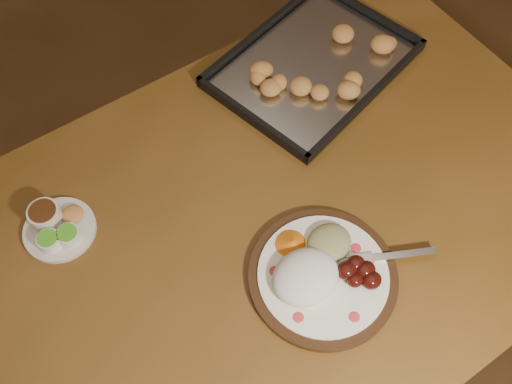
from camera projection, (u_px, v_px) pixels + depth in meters
ground at (160, 288)px, 1.86m from camera, size 4.00×4.00×0.00m
dining_table at (251, 252)px, 1.22m from camera, size 1.52×0.93×0.75m
dinner_plate at (320, 272)px, 1.07m from camera, size 0.35×0.28×0.07m
condiment_saucer at (56, 226)px, 1.12m from camera, size 0.14×0.14×0.05m
baking_tray at (313, 63)px, 1.34m from camera, size 0.52×0.44×0.05m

